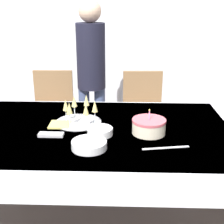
# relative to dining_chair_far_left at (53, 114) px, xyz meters

# --- Properties ---
(ground_plane) EXTENTS (12.00, 12.00, 0.00)m
(ground_plane) POSITION_rel_dining_chair_far_left_xyz_m (0.46, -0.93, -0.52)
(ground_plane) COLOR #564C47
(wall_back) EXTENTS (8.00, 0.05, 2.70)m
(wall_back) POSITION_rel_dining_chair_far_left_xyz_m (0.46, 0.95, 0.83)
(wall_back) COLOR silver
(wall_back) RESTS_ON ground_plane
(dining_table) EXTENTS (2.08, 1.21, 0.76)m
(dining_table) POSITION_rel_dining_chair_far_left_xyz_m (0.46, -0.93, 0.14)
(dining_table) COLOR white
(dining_table) RESTS_ON ground_plane
(dining_chair_far_left) EXTENTS (0.43, 0.43, 0.95)m
(dining_chair_far_left) POSITION_rel_dining_chair_far_left_xyz_m (0.00, 0.00, 0.00)
(dining_chair_far_left) COLOR olive
(dining_chair_far_left) RESTS_ON ground_plane
(dining_chair_far_right) EXTENTS (0.44, 0.44, 0.95)m
(dining_chair_far_right) POSITION_rel_dining_chair_far_left_xyz_m (0.92, -0.00, 0.00)
(dining_chair_far_right) COLOR olive
(dining_chair_far_right) RESTS_ON ground_plane
(birthday_cake) EXTENTS (0.23, 0.23, 0.18)m
(birthday_cake) POSITION_rel_dining_chair_far_left_xyz_m (0.90, -1.00, 0.29)
(birthday_cake) COLOR beige
(birthday_cake) RESTS_ON dining_table
(champagne_tray) EXTENTS (0.34, 0.34, 0.18)m
(champagne_tray) POSITION_rel_dining_chair_far_left_xyz_m (0.39, -0.81, 0.32)
(champagne_tray) COLOR silver
(champagne_tray) RESTS_ON dining_table
(plate_stack_main) EXTENTS (0.22, 0.22, 0.05)m
(plate_stack_main) POSITION_rel_dining_chair_far_left_xyz_m (0.51, -1.24, 0.27)
(plate_stack_main) COLOR white
(plate_stack_main) RESTS_ON dining_table
(plate_stack_dessert) EXTENTS (0.18, 0.18, 0.05)m
(plate_stack_dessert) POSITION_rel_dining_chair_far_left_xyz_m (0.56, -1.03, 0.27)
(plate_stack_dessert) COLOR white
(plate_stack_dessert) RESTS_ON dining_table
(cake_knife) EXTENTS (0.30, 0.07, 0.00)m
(cake_knife) POSITION_rel_dining_chair_far_left_xyz_m (0.99, -1.22, 0.24)
(cake_knife) COLOR silver
(cake_knife) RESTS_ON dining_table
(fork_pile) EXTENTS (0.17, 0.06, 0.02)m
(fork_pile) POSITION_rel_dining_chair_far_left_xyz_m (0.23, -1.07, 0.25)
(fork_pile) COLOR silver
(fork_pile) RESTS_ON dining_table
(napkin_pile) EXTENTS (0.15, 0.15, 0.01)m
(napkin_pile) POSITION_rel_dining_chair_far_left_xyz_m (0.25, -0.88, 0.25)
(napkin_pile) COLOR #E0D166
(napkin_pile) RESTS_ON dining_table
(person_standing) EXTENTS (0.28, 0.28, 1.64)m
(person_standing) POSITION_rel_dining_chair_far_left_xyz_m (0.40, 0.04, 0.47)
(person_standing) COLOR #3F4C72
(person_standing) RESTS_ON ground_plane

